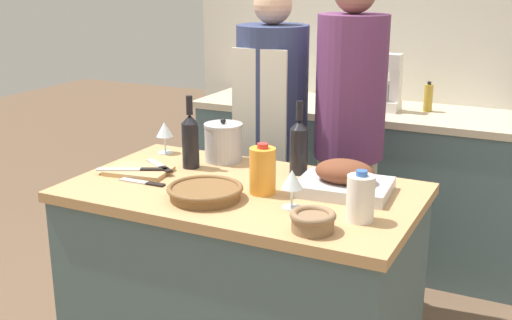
# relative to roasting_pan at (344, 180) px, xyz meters

# --- Properties ---
(kitchen_island) EXTENTS (1.34, 0.78, 0.90)m
(kitchen_island) POSITION_rel_roasting_pan_xyz_m (-0.37, -0.12, -0.50)
(kitchen_island) COLOR #4C666B
(kitchen_island) RESTS_ON ground_plane
(back_counter) EXTENTS (2.01, 0.60, 0.93)m
(back_counter) POSITION_rel_roasting_pan_xyz_m (-0.37, 1.42, -0.49)
(back_counter) COLOR #4C666B
(back_counter) RESTS_ON ground_plane
(back_wall) EXTENTS (2.51, 0.10, 2.55)m
(back_wall) POSITION_rel_roasting_pan_xyz_m (-0.37, 1.77, 0.33)
(back_wall) COLOR silver
(back_wall) RESTS_ON ground_plane
(roasting_pan) EXTENTS (0.36, 0.28, 0.13)m
(roasting_pan) POSITION_rel_roasting_pan_xyz_m (0.00, 0.00, 0.00)
(roasting_pan) COLOR #BCBCC1
(roasting_pan) RESTS_ON kitchen_island
(wicker_basket) EXTENTS (0.28, 0.28, 0.05)m
(wicker_basket) POSITION_rel_roasting_pan_xyz_m (-0.43, -0.29, -0.02)
(wicker_basket) COLOR brown
(wicker_basket) RESTS_ON kitchen_island
(cutting_board) EXTENTS (0.27, 0.20, 0.02)m
(cutting_board) POSITION_rel_roasting_pan_xyz_m (-0.83, -0.14, -0.04)
(cutting_board) COLOR tan
(cutting_board) RESTS_ON kitchen_island
(stock_pot) EXTENTS (0.17, 0.17, 0.19)m
(stock_pot) POSITION_rel_roasting_pan_xyz_m (-0.61, 0.17, 0.03)
(stock_pot) COLOR #B7B7BC
(stock_pot) RESTS_ON kitchen_island
(mixing_bowl) EXTENTS (0.15, 0.15, 0.07)m
(mixing_bowl) POSITION_rel_roasting_pan_xyz_m (0.03, -0.39, -0.01)
(mixing_bowl) COLOR #846647
(mixing_bowl) RESTS_ON kitchen_island
(juice_jug) EXTENTS (0.10, 0.10, 0.19)m
(juice_jug) POSITION_rel_roasting_pan_xyz_m (-0.27, -0.14, 0.04)
(juice_jug) COLOR orange
(juice_jug) RESTS_ON kitchen_island
(milk_jug) EXTENTS (0.09, 0.09, 0.17)m
(milk_jug) POSITION_rel_roasting_pan_xyz_m (0.14, -0.24, 0.03)
(milk_jug) COLOR white
(milk_jug) RESTS_ON kitchen_island
(wine_bottle_green) EXTENTS (0.07, 0.07, 0.30)m
(wine_bottle_green) POSITION_rel_roasting_pan_xyz_m (-0.24, 0.15, 0.07)
(wine_bottle_green) COLOR black
(wine_bottle_green) RESTS_ON kitchen_island
(wine_bottle_dark) EXTENTS (0.07, 0.07, 0.31)m
(wine_bottle_dark) POSITION_rel_roasting_pan_xyz_m (-0.68, 0.02, 0.07)
(wine_bottle_dark) COLOR black
(wine_bottle_dark) RESTS_ON kitchen_island
(wine_glass_left) EXTENTS (0.08, 0.08, 0.14)m
(wine_glass_left) POSITION_rel_roasting_pan_xyz_m (-0.91, 0.16, 0.06)
(wine_glass_left) COLOR silver
(wine_glass_left) RESTS_ON kitchen_island
(wine_glass_right) EXTENTS (0.08, 0.08, 0.14)m
(wine_glass_right) POSITION_rel_roasting_pan_xyz_m (-0.11, -0.23, 0.05)
(wine_glass_right) COLOR silver
(wine_glass_right) RESTS_ON kitchen_island
(knife_chef) EXTENTS (0.27, 0.15, 0.01)m
(knife_chef) POSITION_rel_roasting_pan_xyz_m (-0.84, -0.16, -0.03)
(knife_chef) COLOR #B7B7BC
(knife_chef) RESTS_ON cutting_board
(knife_paring) EXTENTS (0.20, 0.03, 0.01)m
(knife_paring) POSITION_rel_roasting_pan_xyz_m (-0.74, -0.24, -0.05)
(knife_paring) COLOR #B7B7BC
(knife_paring) RESTS_ON kitchen_island
(knife_bread) EXTENTS (0.19, 0.13, 0.01)m
(knife_bread) POSITION_rel_roasting_pan_xyz_m (-0.77, -0.08, -0.03)
(knife_bread) COLOR #B7B7BC
(knife_bread) RESTS_ON cutting_board
(stand_mixer) EXTENTS (0.18, 0.14, 0.33)m
(stand_mixer) POSITION_rel_roasting_pan_xyz_m (-0.23, 1.39, 0.11)
(stand_mixer) COLOR silver
(stand_mixer) RESTS_ON back_counter
(condiment_bottle_short) EXTENTS (0.05, 0.05, 0.17)m
(condiment_bottle_short) POSITION_rel_roasting_pan_xyz_m (-0.00, 1.48, 0.05)
(condiment_bottle_short) COLOR #B28E2D
(condiment_bottle_short) RESTS_ON back_counter
(person_cook_aproned) EXTENTS (0.36, 0.37, 1.63)m
(person_cook_aproned) POSITION_rel_roasting_pan_xyz_m (-0.63, 0.72, -0.05)
(person_cook_aproned) COLOR beige
(person_cook_aproned) RESTS_ON ground_plane
(person_cook_guest) EXTENTS (0.34, 0.34, 1.71)m
(person_cook_guest) POSITION_rel_roasting_pan_xyz_m (-0.22, 0.73, -0.00)
(person_cook_guest) COLOR beige
(person_cook_guest) RESTS_ON ground_plane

